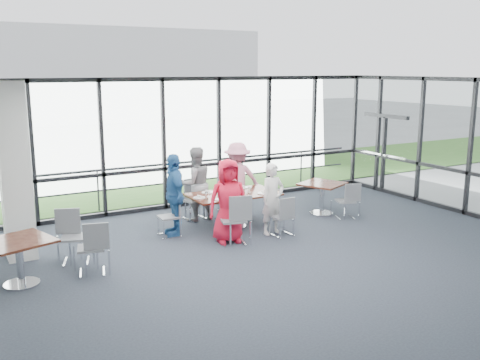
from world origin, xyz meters
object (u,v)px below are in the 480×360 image
side_table_left (19,246)px  diner_end (174,195)px  chair_main_fr (230,195)px  chair_spare_r (345,201)px  chair_main_nr (282,217)px  main_table (233,199)px  chair_main_nl (233,220)px  side_table_right (322,187)px  chair_spare_la (91,248)px  chair_main_end (169,217)px  chair_main_fl (194,200)px  chair_spare_lb (75,237)px  diner_near_left (228,201)px  diner_far_right (237,179)px  diner_near_right (273,199)px  structural_column (15,172)px  diner_far_left (195,184)px

side_table_left → diner_end: 3.40m
chair_main_fr → diner_end: bearing=34.2°
chair_spare_r → chair_main_nr: bearing=-149.4°
main_table → chair_main_nl: chair_main_nl is taller
side_table_right → chair_spare_la: chair_spare_la is taller
chair_main_end → chair_main_fr: bearing=118.7°
side_table_right → chair_main_fl: 3.02m
chair_main_nr → chair_spare_lb: (-4.08, 0.50, 0.06)m
chair_main_fl → chair_spare_la: 3.64m
diner_near_left → diner_far_right: (1.12, 1.65, 0.02)m
diner_near_left → diner_end: 1.21m
diner_near_right → chair_main_fl: 2.08m
side_table_left → side_table_right: bearing=8.7°
diner_near_left → chair_main_nl: 0.38m
chair_main_fr → chair_spare_la: size_ratio=0.98×
diner_far_right → chair_spare_lb: size_ratio=1.85×
diner_near_left → diner_near_right: bearing=11.1°
structural_column → chair_main_end: structural_column is taller
side_table_right → diner_far_left: diner_far_left is taller
diner_far_left → diner_far_right: 1.05m
chair_spare_lb → chair_spare_r: chair_spare_lb is taller
main_table → chair_main_fl: 1.11m
chair_main_fl → main_table: bearing=107.4°
chair_main_nl → chair_spare_lb: bearing=-172.9°
chair_main_fr → diner_near_right: bearing=97.3°
diner_near_right → chair_spare_lb: diner_near_right is taller
chair_spare_la → chair_spare_lb: 0.67m
diner_near_left → diner_near_right: (1.05, 0.01, -0.09)m
diner_near_left → chair_main_fr: (1.04, 1.86, -0.40)m
chair_main_fr → chair_main_end: 2.16m
chair_main_fr → chair_spare_la: (-3.85, -2.22, 0.01)m
diner_near_right → chair_main_end: bearing=151.4°
structural_column → chair_spare_r: structural_column is taller
chair_main_fr → chair_spare_r: size_ratio=1.07×
chair_main_nl → chair_spare_lb: 2.98m
chair_main_fl → chair_spare_lb: bearing=18.5°
structural_column → diner_far_right: structural_column is taller
structural_column → chair_spare_lb: 1.58m
diner_near_left → diner_end: bearing=139.8°
structural_column → chair_main_end: (2.84, -0.13, -1.19)m
diner_end → chair_spare_r: (3.91, -0.77, -0.45)m
side_table_left → diner_end: (3.16, 1.24, 0.21)m
chair_main_end → chair_spare_r: chair_main_end is taller
chair_main_end → structural_column: bearing=-90.2°
diner_near_left → chair_spare_lb: diner_near_left is taller
side_table_right → chair_main_fr: bearing=149.2°
chair_main_nr → diner_far_left: bearing=117.6°
diner_end → structural_column: bearing=-83.5°
diner_far_left → chair_main_end: diner_far_left is taller
side_table_right → diner_near_left: diner_near_left is taller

